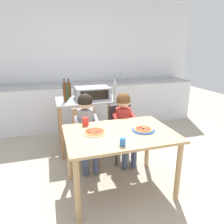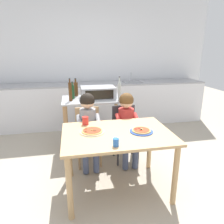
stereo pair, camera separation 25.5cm
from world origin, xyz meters
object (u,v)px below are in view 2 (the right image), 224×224
toaster_oven (98,92)px  drinking_cup_blue (116,142)px  bottle_dark_olive_oil (119,91)px  pizza_plate_cream (92,131)px  bottle_slim_sauce (73,92)px  bottle_tall_green_wine (70,91)px  dining_table (117,141)px  dining_chair_left (88,132)px  dining_chair_right (125,129)px  child_in_red_shirt (127,119)px  drinking_cup_red (85,121)px  kitchen_island_cart (93,115)px  child_in_grey_shirt (88,121)px  pizza_plate_blue_rimmed (141,131)px  bottle_clear_vinegar (76,89)px

toaster_oven → drinking_cup_blue: 1.53m
bottle_dark_olive_oil → pizza_plate_cream: 1.04m
bottle_slim_sauce → pizza_plate_cream: 1.21m
bottle_tall_green_wine → dining_table: 1.26m
dining_chair_left → pizza_plate_cream: bearing=-90.0°
toaster_oven → dining_chair_left: size_ratio=0.67×
toaster_oven → bottle_slim_sauce: (-0.40, 0.04, 0.02)m
dining_chair_right → pizza_plate_cream: size_ratio=3.00×
bottle_tall_green_wine → child_in_red_shirt: bottle_tall_green_wine is taller
toaster_oven → drinking_cup_red: bearing=-107.6°
kitchen_island_cart → dining_chair_left: kitchen_island_cart is taller
dining_table → child_in_grey_shirt: (-0.27, 0.58, 0.05)m
dining_table → child_in_grey_shirt: 0.65m
dining_table → child_in_red_shirt: 0.64m
pizza_plate_blue_rimmed → dining_chair_left: bearing=126.6°
bottle_clear_vinegar → drinking_cup_red: 1.13m
bottle_tall_green_wine → child_in_red_shirt: 0.98m
bottle_clear_vinegar → pizza_plate_blue_rimmed: (0.67, -1.47, -0.23)m
bottle_dark_olive_oil → drinking_cup_blue: bearing=-104.5°
bottle_tall_green_wine → toaster_oven: bearing=12.7°
dining_chair_left → child_in_red_shirt: child_in_red_shirt is taller
bottle_dark_olive_oil → dining_chair_right: bottle_dark_olive_oil is taller
drinking_cup_blue → dining_chair_left: bearing=100.4°
bottle_slim_sauce → bottle_clear_vinegar: bottle_clear_vinegar is taller
toaster_oven → dining_chair_right: (0.33, -0.50, -0.47)m
bottle_slim_sauce → dining_chair_right: bottle_slim_sauce is taller
dining_table → pizza_plate_blue_rimmed: bearing=-7.0°
dining_table → dining_chair_left: (-0.27, 0.70, -0.15)m
dining_table → dining_chair_left: dining_chair_left is taller
bottle_clear_vinegar → pizza_plate_cream: size_ratio=1.11×
bottle_tall_green_wine → dining_chair_right: (0.77, -0.40, -0.52)m
child_in_red_shirt → toaster_oven: bearing=118.0°
pizza_plate_blue_rimmed → child_in_grey_shirt: bearing=131.4°
kitchen_island_cart → dining_chair_left: (-0.13, -0.48, -0.09)m
kitchen_island_cart → toaster_oven: bearing=6.5°
child_in_grey_shirt → toaster_oven: bearing=70.3°
dining_chair_left → dining_chair_right: size_ratio=1.00×
kitchen_island_cart → toaster_oven: size_ratio=1.80×
child_in_red_shirt → bottle_slim_sauce: bearing=138.0°
bottle_clear_vinegar → dining_chair_right: bearing=-47.7°
drinking_cup_red → bottle_clear_vinegar: bearing=93.8°
pizza_plate_cream → dining_chair_left: bearing=90.0°
dining_chair_left → bottle_dark_olive_oil: bearing=23.6°
bottle_tall_green_wine → bottle_slim_sauce: 0.15m
drinking_cup_red → dining_chair_right: bearing=31.4°
bottle_dark_olive_oil → bottle_clear_vinegar: size_ratio=1.27×
toaster_oven → dining_chair_right: 0.76m
toaster_oven → dining_chair_right: size_ratio=0.67×
bottle_dark_olive_oil → drinking_cup_blue: size_ratio=4.81×
bottle_slim_sauce → toaster_oven: bearing=-5.7°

